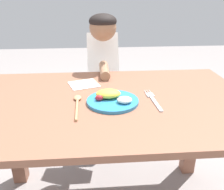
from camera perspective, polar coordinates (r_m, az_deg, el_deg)
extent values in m
cube|color=brown|center=(1.04, -0.89, -1.71)|extent=(1.25, 0.77, 0.03)
cube|color=#8D5944|center=(1.53, -22.14, -8.91)|extent=(0.08, 0.08, 0.64)
cube|color=#8D5944|center=(1.57, 18.42, -7.44)|extent=(0.08, 0.08, 0.64)
cylinder|color=#2D82BD|center=(1.00, 0.15, -1.45)|extent=(0.22, 0.22, 0.01)
ellipsoid|color=yellow|center=(1.01, -0.61, 0.32)|extent=(0.10, 0.07, 0.04)
ellipsoid|color=red|center=(0.99, -3.03, -0.65)|extent=(0.03, 0.02, 0.02)
ellipsoid|color=white|center=(0.97, 2.99, -1.14)|extent=(0.06, 0.05, 0.02)
cube|color=silver|center=(1.00, 10.37, -2.04)|extent=(0.02, 0.14, 0.01)
cube|color=silver|center=(1.08, 8.94, -0.01)|extent=(0.03, 0.04, 0.01)
cylinder|color=silver|center=(1.12, 8.95, 0.78)|extent=(0.01, 0.04, 0.00)
cylinder|color=silver|center=(1.11, 8.40, 0.75)|extent=(0.01, 0.04, 0.00)
cylinder|color=silver|center=(1.11, 7.85, 0.72)|extent=(0.01, 0.04, 0.00)
cylinder|color=tan|center=(0.95, -8.33, -3.47)|extent=(0.01, 0.17, 0.01)
ellipsoid|color=tan|center=(1.04, -8.14, -0.65)|extent=(0.03, 0.05, 0.01)
cube|color=#31455F|center=(1.75, -2.06, -5.17)|extent=(0.20, 0.12, 0.51)
cube|color=white|center=(1.51, -2.16, 7.36)|extent=(0.19, 0.25, 0.37)
sphere|color=#9E7051|center=(1.39, -2.16, 15.64)|extent=(0.15, 0.15, 0.15)
ellipsoid|color=black|center=(1.38, -2.18, 17.03)|extent=(0.15, 0.15, 0.08)
cylinder|color=#9E7051|center=(1.33, -1.82, 5.87)|extent=(0.05, 0.21, 0.05)
cube|color=white|center=(1.20, -6.67, 2.50)|extent=(0.17, 0.16, 0.00)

